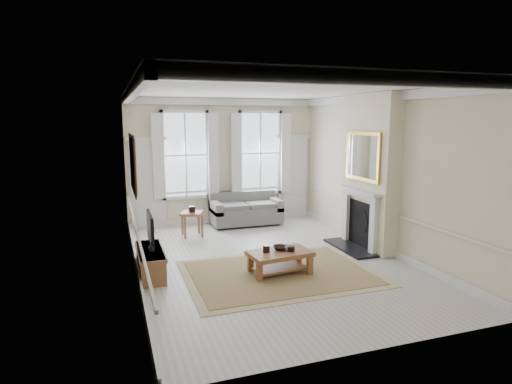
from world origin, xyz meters
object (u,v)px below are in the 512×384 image
object	(u,v)px
side_table	(192,216)
coffee_table	(280,256)
tv_stand	(151,262)
sofa	(245,211)

from	to	relation	value
side_table	coffee_table	world-z (taller)	side_table
tv_stand	sofa	bearing A→B (deg)	47.98
side_table	coffee_table	xyz separation A→B (m)	(1.06, -3.12, -0.14)
sofa	tv_stand	xyz separation A→B (m)	(-2.81, -3.12, -0.12)
sofa	side_table	size ratio (longest dim) A/B	2.88
sofa	tv_stand	size ratio (longest dim) A/B	1.40
sofa	side_table	xyz separation A→B (m)	(-1.60, -0.72, 0.13)
sofa	side_table	bearing A→B (deg)	-155.73
coffee_table	tv_stand	xyz separation A→B (m)	(-2.28, 0.72, -0.11)
side_table	sofa	bearing A→B (deg)	24.27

